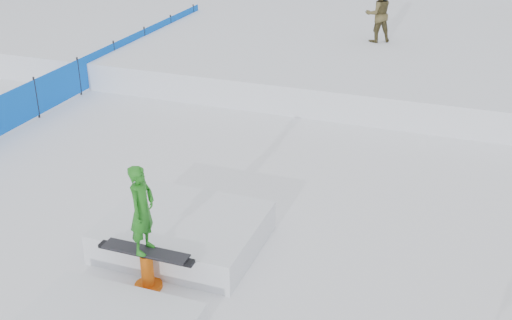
% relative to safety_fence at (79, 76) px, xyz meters
% --- Properties ---
extents(ground, '(120.00, 120.00, 0.00)m').
position_rel_safety_fence_xyz_m(ground, '(6.50, -6.60, -0.55)').
color(ground, white).
extents(snow_midrise, '(50.00, 18.00, 0.80)m').
position_rel_safety_fence_xyz_m(snow_midrise, '(6.50, 9.40, -0.15)').
color(snow_midrise, white).
rests_on(snow_midrise, ground).
extents(safety_fence, '(0.05, 16.00, 1.10)m').
position_rel_safety_fence_xyz_m(safety_fence, '(0.00, 0.00, 0.00)').
color(safety_fence, blue).
rests_on(safety_fence, ground).
extents(walker_olive, '(1.07, 1.01, 1.76)m').
position_rel_safety_fence_xyz_m(walker_olive, '(7.33, 5.72, 1.13)').
color(walker_olive, '#4E4525').
rests_on(walker_olive, snow_midrise).
extents(jib_rail_feature, '(2.60, 4.40, 2.11)m').
position_rel_safety_fence_xyz_m(jib_rail_feature, '(6.23, -6.83, -0.25)').
color(jib_rail_feature, white).
rests_on(jib_rail_feature, ground).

